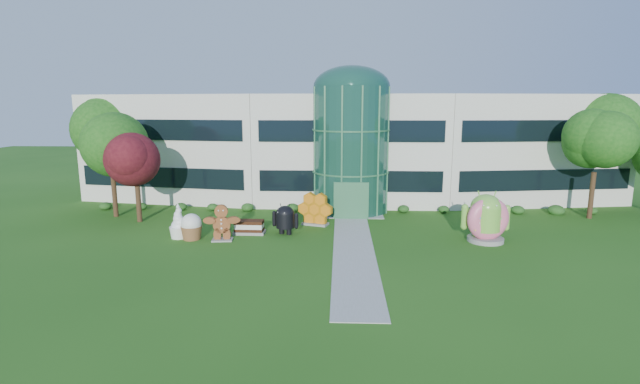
# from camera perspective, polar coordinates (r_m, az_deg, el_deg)

# --- Properties ---
(ground) EXTENTS (140.00, 140.00, 0.00)m
(ground) POSITION_cam_1_polar(r_m,az_deg,el_deg) (26.26, 4.25, -8.04)
(ground) COLOR #215114
(ground) RESTS_ON ground
(building) EXTENTS (46.00, 15.00, 9.30)m
(building) POSITION_cam_1_polar(r_m,az_deg,el_deg) (43.04, 3.64, 5.60)
(building) COLOR beige
(building) RESTS_ON ground
(atrium) EXTENTS (6.00, 6.00, 9.80)m
(atrium) POSITION_cam_1_polar(r_m,az_deg,el_deg) (37.05, 3.81, 5.18)
(atrium) COLOR #194738
(atrium) RESTS_ON ground
(walkway) EXTENTS (2.40, 20.00, 0.04)m
(walkway) POSITION_cam_1_polar(r_m,az_deg,el_deg) (28.15, 4.13, -6.71)
(walkway) COLOR #9E9E93
(walkway) RESTS_ON ground
(tree_red) EXTENTS (4.00, 4.00, 6.00)m
(tree_red) POSITION_cam_1_polar(r_m,az_deg,el_deg) (35.95, -21.60, 1.24)
(tree_red) COLOR #3F0C14
(tree_red) RESTS_ON ground
(trees_backdrop) EXTENTS (52.00, 8.00, 8.40)m
(trees_backdrop) POSITION_cam_1_polar(r_m,az_deg,el_deg) (38.11, 3.77, 4.27)
(trees_backdrop) COLOR #174E13
(trees_backdrop) RESTS_ON ground
(android_green) EXTENTS (3.18, 2.20, 3.50)m
(android_green) POSITION_cam_1_polar(r_m,az_deg,el_deg) (30.68, 19.71, -2.52)
(android_green) COLOR #72C03D
(android_green) RESTS_ON ground
(android_black) EXTENTS (2.31, 1.93, 2.24)m
(android_black) POSITION_cam_1_polar(r_m,az_deg,el_deg) (30.61, -4.32, -3.15)
(android_black) COLOR black
(android_black) RESTS_ON ground
(donut) EXTENTS (2.97, 1.85, 2.87)m
(donut) POSITION_cam_1_polar(r_m,az_deg,el_deg) (30.61, 19.83, -3.16)
(donut) COLOR #E5577C
(donut) RESTS_ON ground
(gingerbread) EXTENTS (2.62, 1.26, 2.33)m
(gingerbread) POSITION_cam_1_polar(r_m,az_deg,el_deg) (29.72, -12.00, -3.68)
(gingerbread) COLOR brown
(gingerbread) RESTS_ON ground
(ice_cream_sandwich) EXTENTS (2.07, 1.06, 0.92)m
(ice_cream_sandwich) POSITION_cam_1_polar(r_m,az_deg,el_deg) (31.12, -8.70, -4.28)
(ice_cream_sandwich) COLOR black
(ice_cream_sandwich) RESTS_ON ground
(honeycomb) EXTENTS (2.85, 1.78, 2.11)m
(honeycomb) POSITION_cam_1_polar(r_m,az_deg,el_deg) (32.87, -0.59, -2.28)
(honeycomb) COLOR orange
(honeycomb) RESTS_ON ground
(froyo) EXTENTS (1.43, 1.43, 2.23)m
(froyo) POSITION_cam_1_polar(r_m,az_deg,el_deg) (31.02, -17.00, -3.42)
(froyo) COLOR white
(froyo) RESTS_ON ground
(cupcake) EXTENTS (1.72, 1.72, 1.67)m
(cupcake) POSITION_cam_1_polar(r_m,az_deg,el_deg) (30.53, -15.54, -4.11)
(cupcake) COLOR white
(cupcake) RESTS_ON ground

